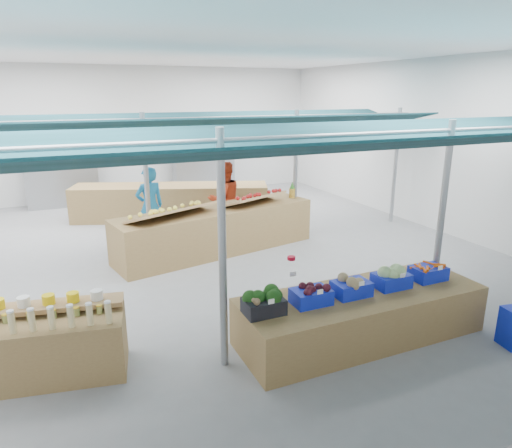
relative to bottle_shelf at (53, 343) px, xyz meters
The scene contains 22 objects.
floor 4.49m from the bottle_shelf, 48.24° to the left, with size 13.00×13.00×0.00m, color slate.
hall 6.05m from the bottle_shelf, 58.04° to the left, with size 13.00×13.00×13.00m.
pole_grid 4.28m from the bottle_shelf, 23.03° to the left, with size 10.00×4.60×3.00m.
awnings 4.69m from the bottle_shelf, 23.03° to the left, with size 9.50×7.08×0.30m.
back_shelving_left 9.37m from the bottle_shelf, 87.07° to the left, with size 2.00×0.50×2.00m, color #B23F33.
back_shelving_right 10.60m from the bottle_shelf, 61.93° to the left, with size 2.00×0.50×2.00m, color #B23F33.
bottle_shelf is the anchor object (origin of this frame).
veg_counter 4.06m from the bottle_shelf, 11.77° to the right, with size 3.53×1.18×0.69m, color brown.
fruit_counter 4.83m from the bottle_shelf, 46.02° to the left, with size 4.48×1.07×0.96m, color brown.
far_counter 7.25m from the bottle_shelf, 64.55° to the left, with size 5.24×1.05×0.94m, color brown.
vendor_left 5.08m from the bottle_shelf, 64.78° to the left, with size 0.65×0.43×1.79m, color #176A9B.
vendor_right 6.07m from the bottle_shelf, 49.17° to the left, with size 0.87×0.68×1.79m, color #9D2B13.
crate_broccoli 2.63m from the bottle_shelf, 18.44° to the right, with size 0.50×0.40×0.35m.
crate_beets 3.27m from the bottle_shelf, 14.68° to the right, with size 0.50×0.40×0.29m.
crate_celeriac 3.89m from the bottle_shelf, 12.34° to the right, with size 0.50×0.40×0.31m.
crate_cabbage 4.56m from the bottle_shelf, 10.55° to the right, with size 0.50×0.40×0.35m.
crate_carrots 5.24m from the bottle_shelf, ahead, with size 0.50×0.40×0.29m.
sparrow 2.54m from the bottle_shelf, 22.23° to the right, with size 0.12×0.09×0.11m.
pole_ribbon 3.26m from the bottle_shelf, ahead, with size 0.12×0.12×0.28m.
apple_heap_yellow 3.99m from the bottle_shelf, 53.60° to the left, with size 2.02×1.38×0.27m.
apple_heap_red 5.60m from the bottle_shelf, 39.78° to the left, with size 1.65×1.22×0.27m.
pineapple 6.60m from the bottle_shelf, 35.12° to the left, with size 0.14×0.14×0.39m.
Camera 1 is at (-2.75, -8.86, 3.37)m, focal length 32.00 mm.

